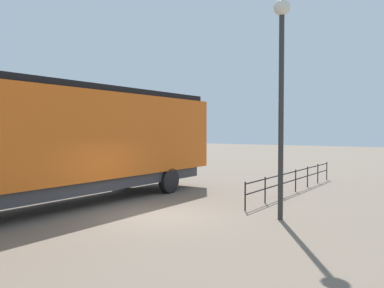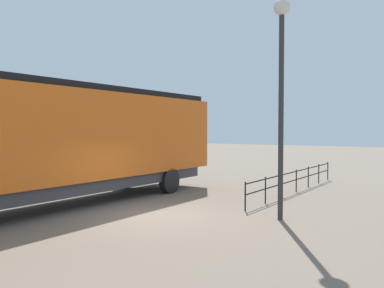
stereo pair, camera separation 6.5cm
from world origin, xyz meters
name	(u,v)px [view 1 (the left image)]	position (x,y,z in m)	size (l,w,h in m)	color
ground_plane	(156,216)	(0.00, 0.00, 0.00)	(120.00, 120.00, 0.00)	#756656
locomotive	(62,139)	(-3.78, -0.65, 2.45)	(2.94, 16.09, 4.41)	orange
lamp_post	(281,67)	(3.53, 1.71, 4.68)	(0.51, 0.51, 6.76)	#2D2D2D
platform_fence	(296,177)	(2.03, 7.43, 0.65)	(0.05, 10.25, 1.00)	black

